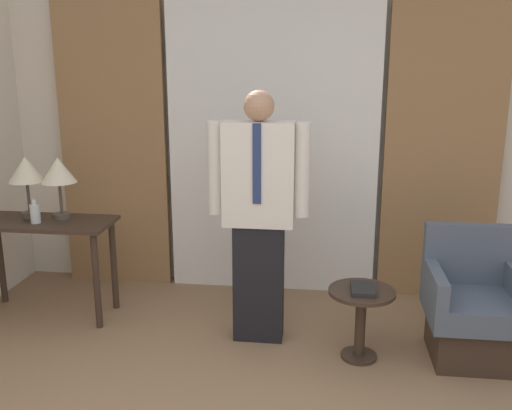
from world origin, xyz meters
TOP-DOWN VIEW (x-y plane):
  - wall_back at (0.00, 3.14)m, footprint 10.00×0.06m
  - curtain_sheer_center at (0.00, 3.01)m, footprint 1.76×0.06m
  - curtain_drape_left at (-1.38, 3.01)m, footprint 0.93×0.06m
  - curtain_drape_right at (1.38, 3.01)m, footprint 0.93×0.06m
  - desk at (-1.70, 2.24)m, footprint 1.09×0.47m
  - table_lamp_left at (-1.83, 2.32)m, footprint 0.27×0.27m
  - table_lamp_right at (-1.57, 2.32)m, footprint 0.27×0.27m
  - bottle_near_edge at (-1.70, 2.17)m, footprint 0.07×0.07m
  - person at (-0.00, 2.06)m, footprint 0.70×0.23m
  - armchair at (1.46, 1.96)m, footprint 0.62×0.61m
  - side_table at (0.71, 1.85)m, footprint 0.44×0.44m
  - book at (0.72, 1.83)m, footprint 0.16×0.23m

SIDE VIEW (x-z plane):
  - armchair at x=1.46m, z-range -0.10..0.77m
  - side_table at x=0.71m, z-range 0.09..0.58m
  - book at x=0.72m, z-range 0.49..0.52m
  - desk at x=-1.70m, z-range 0.25..1.02m
  - bottle_near_edge at x=-1.70m, z-range 0.76..0.94m
  - person at x=0.00m, z-range 0.07..1.85m
  - table_lamp_left at x=-1.83m, z-range 0.89..1.37m
  - table_lamp_right at x=-1.57m, z-range 0.89..1.37m
  - curtain_sheer_center at x=0.00m, z-range 0.00..2.58m
  - curtain_drape_left at x=-1.38m, z-range 0.00..2.58m
  - curtain_drape_right at x=1.38m, z-range 0.00..2.58m
  - wall_back at x=0.00m, z-range 0.00..2.70m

